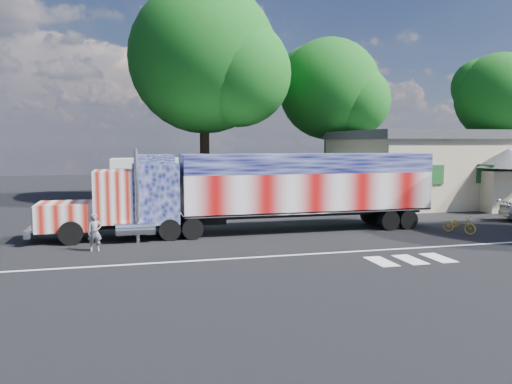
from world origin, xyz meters
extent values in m
plane|color=black|center=(0.00, 0.00, 0.00)|extent=(100.00, 100.00, 0.00)
cube|color=silver|center=(0.00, -3.00, 0.01)|extent=(30.00, 0.15, 0.01)
cube|color=silver|center=(2.80, -4.80, 0.01)|extent=(0.70, 1.60, 0.01)
cube|color=silver|center=(4.00, -4.80, 0.01)|extent=(0.70, 1.60, 0.01)
cube|color=silver|center=(5.20, -4.80, 0.01)|extent=(0.70, 1.60, 0.01)
cube|color=black|center=(-5.95, 2.23, 0.65)|extent=(8.39, 0.93, 0.28)
cube|color=tan|center=(-8.93, 2.23, 1.12)|extent=(2.42, 2.05, 1.21)
cube|color=silver|center=(-10.19, 2.23, 1.12)|extent=(0.11, 1.77, 1.08)
cube|color=silver|center=(-10.38, 2.23, 0.51)|extent=(0.28, 2.33, 0.34)
cube|color=tan|center=(-6.88, 2.23, 1.96)|extent=(1.68, 2.33, 2.33)
cube|color=black|center=(-7.67, 2.23, 2.38)|extent=(0.06, 1.96, 0.84)
cube|color=#495089|center=(-5.02, 2.23, 2.05)|extent=(2.05, 2.33, 2.70)
cube|color=#495089|center=(-5.02, 2.23, 3.59)|extent=(1.68, 2.24, 0.47)
cylinder|color=silver|center=(-5.85, 3.46, 2.05)|extent=(0.19, 0.19, 4.10)
cylinder|color=silver|center=(-5.85, 1.00, 2.05)|extent=(0.19, 0.19, 4.10)
cylinder|color=silver|center=(-5.95, 3.44, 0.61)|extent=(1.68, 0.62, 0.62)
cylinder|color=silver|center=(-5.95, 1.02, 0.61)|extent=(1.68, 0.62, 0.62)
cylinder|color=black|center=(-8.65, 1.21, 0.51)|extent=(1.03, 0.33, 1.03)
cylinder|color=black|center=(-8.65, 3.26, 0.51)|extent=(1.03, 0.33, 1.03)
cylinder|color=black|center=(-4.46, 1.25, 0.48)|extent=(0.97, 0.51, 0.97)
cylinder|color=black|center=(-4.46, 3.21, 0.48)|extent=(0.97, 0.51, 0.97)
cylinder|color=black|center=(-3.43, 1.25, 0.48)|extent=(0.97, 0.51, 0.97)
cylinder|color=black|center=(-3.43, 3.21, 0.48)|extent=(0.97, 0.51, 0.97)
cube|color=black|center=(2.44, 2.23, 0.89)|extent=(12.12, 1.03, 0.28)
cube|color=#E17F7F|center=(2.44, 2.23, 1.96)|extent=(12.49, 2.42, 1.86)
cube|color=#414684|center=(2.44, 2.23, 3.36)|extent=(12.49, 2.42, 0.93)
cube|color=silver|center=(2.44, 2.23, 1.03)|extent=(12.49, 2.42, 0.11)
cube|color=silver|center=(8.71, 2.23, 2.42)|extent=(0.04, 2.33, 2.70)
cylinder|color=black|center=(6.45, 1.25, 0.48)|extent=(0.97, 0.51, 0.97)
cylinder|color=black|center=(6.45, 3.21, 0.48)|extent=(0.97, 0.51, 0.97)
cylinder|color=black|center=(7.48, 1.25, 0.48)|extent=(0.97, 0.51, 0.97)
cylinder|color=black|center=(7.48, 3.21, 0.48)|extent=(0.97, 0.51, 0.97)
cube|color=silver|center=(-1.36, 9.56, 1.71)|extent=(11.76, 2.55, 3.43)
cube|color=black|center=(-1.36, 9.56, 2.35)|extent=(11.36, 2.61, 1.08)
cube|color=black|center=(-1.36, 9.56, 0.44)|extent=(11.76, 2.55, 0.24)
cube|color=black|center=(-7.24, 9.56, 1.86)|extent=(0.06, 2.25, 1.37)
cylinder|color=black|center=(-5.77, 8.34, 0.49)|extent=(0.98, 0.29, 0.98)
cylinder|color=black|center=(-5.77, 10.79, 0.49)|extent=(0.98, 0.29, 0.98)
cylinder|color=black|center=(1.58, 8.34, 0.49)|extent=(0.98, 0.29, 0.98)
cylinder|color=black|center=(1.58, 10.79, 0.49)|extent=(0.98, 0.29, 0.98)
cylinder|color=black|center=(2.46, 8.34, 0.49)|extent=(0.98, 0.29, 0.98)
cylinder|color=black|center=(2.46, 10.79, 0.49)|extent=(0.98, 0.29, 0.98)
cube|color=beige|center=(20.00, 11.00, 2.30)|extent=(22.00, 10.00, 4.60)
cube|color=#46464B|center=(20.00, 11.00, 4.90)|extent=(22.40, 10.40, 0.60)
cube|color=#1E5926|center=(12.00, 5.96, 2.40)|extent=(1.60, 0.08, 1.20)
cube|color=#1E5926|center=(16.00, 5.96, 2.40)|extent=(1.60, 0.08, 1.20)
cube|color=beige|center=(17.00, 5.40, 1.30)|extent=(3.00, 1.20, 2.60)
cube|color=#1E5926|center=(17.00, 5.40, 2.90)|extent=(3.40, 1.60, 0.25)
cone|color=#46464B|center=(17.00, 5.40, 3.40)|extent=(4.00, 4.00, 1.20)
imported|color=slate|center=(-7.57, -0.31, 0.77)|extent=(0.59, 0.42, 1.53)
imported|color=gold|center=(9.27, -0.49, 0.44)|extent=(1.27, 1.75, 0.88)
cylinder|color=black|center=(25.31, 16.32, 3.34)|extent=(0.70, 0.70, 6.68)
sphere|color=#155A17|center=(25.31, 16.32, 8.35)|extent=(7.58, 7.58, 7.58)
sphere|color=#155A17|center=(24.17, 17.46, 9.30)|extent=(4.93, 4.93, 4.93)
cylinder|color=black|center=(-0.75, 15.42, 4.17)|extent=(0.70, 0.70, 8.33)
sphere|color=#155A17|center=(-0.75, 15.42, 10.42)|extent=(10.79, 10.79, 10.79)
sphere|color=#155A17|center=(1.40, 13.80, 9.23)|extent=(7.55, 7.55, 7.55)
sphere|color=#155A17|center=(-2.37, 17.04, 11.61)|extent=(7.01, 7.01, 7.01)
cylinder|color=black|center=(9.79, 17.31, 3.49)|extent=(0.70, 0.70, 6.97)
sphere|color=#155A17|center=(9.79, 17.31, 8.71)|extent=(8.21, 8.21, 8.21)
sphere|color=#155A17|center=(11.44, 16.08, 7.72)|extent=(5.75, 5.75, 5.75)
sphere|color=#155A17|center=(8.56, 18.55, 9.71)|extent=(5.34, 5.34, 5.34)
camera|label=1|loc=(-6.12, -21.18, 4.39)|focal=35.00mm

